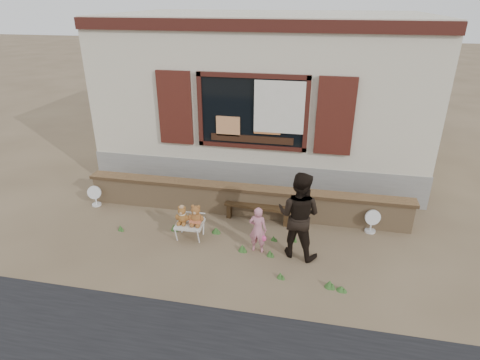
% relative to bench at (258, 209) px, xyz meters
% --- Properties ---
extents(ground, '(80.00, 80.00, 0.00)m').
position_rel_bench_xyz_m(ground, '(-0.35, -0.80, -0.27)').
color(ground, brown).
rests_on(ground, ground).
extents(shopfront, '(8.04, 5.13, 4.00)m').
position_rel_bench_xyz_m(shopfront, '(-0.35, 3.69, 1.73)').
color(shopfront, '#B8AC95').
rests_on(shopfront, ground).
extents(brick_wall, '(7.10, 0.36, 0.67)m').
position_rel_bench_xyz_m(brick_wall, '(-0.35, 0.20, 0.07)').
color(brick_wall, tan).
rests_on(brick_wall, ground).
extents(bench, '(1.44, 0.41, 0.36)m').
position_rel_bench_xyz_m(bench, '(0.00, 0.00, 0.00)').
color(bench, '#302010').
rests_on(bench, ground).
extents(folding_chair, '(0.55, 0.49, 0.33)m').
position_rel_bench_xyz_m(folding_chair, '(-1.21, -0.96, 0.03)').
color(folding_chair, beige).
rests_on(folding_chair, ground).
extents(teddy_bear_left, '(0.28, 0.25, 0.38)m').
position_rel_bench_xyz_m(teddy_bear_left, '(-1.35, -0.97, 0.25)').
color(teddy_bear_left, brown).
rests_on(teddy_bear_left, folding_chair).
extents(teddy_bear_right, '(0.32, 0.28, 0.43)m').
position_rel_bench_xyz_m(teddy_bear_right, '(-1.07, -0.96, 0.27)').
color(teddy_bear_right, brown).
rests_on(teddy_bear_right, folding_chair).
extents(child, '(0.36, 0.25, 0.93)m').
position_rel_bench_xyz_m(child, '(0.18, -1.14, 0.20)').
color(child, pink).
rests_on(child, ground).
extents(adult, '(0.95, 0.83, 1.66)m').
position_rel_bench_xyz_m(adult, '(0.90, -1.10, 0.56)').
color(adult, black).
rests_on(adult, ground).
extents(fan_left, '(0.32, 0.21, 0.50)m').
position_rel_bench_xyz_m(fan_left, '(-3.75, -0.10, -0.02)').
color(fan_left, silver).
rests_on(fan_left, ground).
extents(fan_right, '(0.33, 0.22, 0.51)m').
position_rel_bench_xyz_m(fan_right, '(2.33, -0.02, -0.01)').
color(fan_right, silver).
rests_on(fan_right, ground).
extents(grass_tufts, '(4.55, 1.48, 0.15)m').
position_rel_bench_xyz_m(grass_tufts, '(0.07, -1.23, -0.20)').
color(grass_tufts, '#335E25').
rests_on(grass_tufts, ground).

